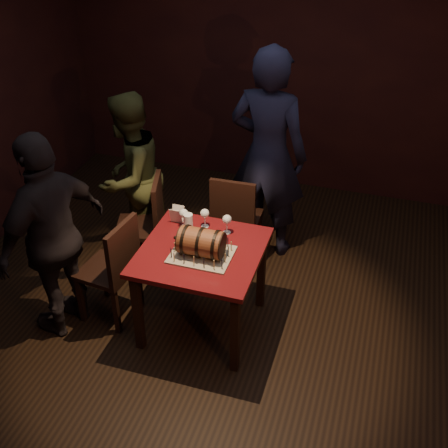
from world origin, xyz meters
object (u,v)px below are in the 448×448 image
Objects in this scene: pub_table at (202,262)px; wine_glass_left at (184,214)px; chair_left_front at (115,266)px; person_left_front at (54,237)px; wine_glass_mid at (205,214)px; person_back at (268,155)px; wine_glass_right at (227,220)px; barrel_cake at (201,242)px; person_left_rear at (130,177)px; chair_back at (235,217)px; pint_of_ale at (188,223)px; chair_left_rear at (148,221)px.

pub_table is 0.41m from wine_glass_left.
chair_left_front is at bearing -141.06° from wine_glass_left.
pub_table is 5.59× the size of wine_glass_left.
wine_glass_left is 0.99m from person_left_front.
wine_glass_mid is 0.17× the size of chair_left_front.
wine_glass_left is 0.68m from chair_left_front.
wine_glass_mid is at bearing 80.44° from person_back.
chair_left_front reaches higher than wine_glass_right.
person_left_front is (-1.08, -0.23, -0.03)m from barrel_cake.
chair_left_front is 1.02m from person_left_rear.
wine_glass_right is 0.17× the size of chair_left_front.
chair_left_front is 0.52m from person_left_front.
wine_glass_left is (-0.26, 0.32, 0.00)m from barrel_cake.
wine_glass_right is at bearing 3.18° from wine_glass_left.
person_left_rear is at bearing 139.74° from pub_table.
wine_glass_left is 0.17× the size of chair_back.
wine_glass_left is 0.08m from pint_of_ale.
barrel_cake is 2.36× the size of wine_glass_right.
pint_of_ale is 0.16× the size of chair_left_rear.
person_left_rear reaches higher than chair_left_rear.
wine_glass_left is 0.16m from wine_glass_mid.
pub_table is 0.97× the size of chair_left_rear.
person_back is (0.19, 0.37, 0.46)m from chair_back.
chair_back is 1.00× the size of chair_left_rear.
wine_glass_left is at bearing -112.07° from chair_back.
chair_back is at bearing 89.19° from pub_table.
chair_left_front is (-0.80, -0.39, -0.35)m from wine_glass_right.
chair_left_rear reaches higher than wine_glass_left.
wine_glass_mid is 0.76m from chair_left_rear.
wine_glass_left is at bearing -32.92° from chair_left_rear.
chair_left_rear is at bearing 160.76° from wine_glass_right.
person_left_front reaches higher than pint_of_ale.
pub_table is 6.00× the size of pint_of_ale.
pint_of_ale is at bearing 62.64° from person_left_rear.
pint_of_ale is at bearing 126.66° from barrel_cake.
wine_glass_mid is (0.16, 0.05, -0.00)m from wine_glass_left.
pub_table is at bearing -75.96° from wine_glass_mid.
chair_left_front is (-0.51, -0.32, -0.30)m from pint_of_ale.
chair_left_rear is 0.60× the size of person_left_rear.
chair_left_front is at bearing 27.53° from person_left_rear.
wine_glass_left is 0.17× the size of chair_left_rear.
person_left_rear reaches higher than chair_left_front.
person_left_front is at bearing -154.08° from wine_glass_right.
pint_of_ale is (-0.10, -0.09, -0.04)m from wine_glass_mid.
person_left_rear is 0.93× the size of person_left_front.
wine_glass_left is 0.10× the size of person_left_front.
pint_of_ale is at bearing -39.53° from wine_glass_left.
barrel_cake is 0.41× the size of chair_left_front.
person_back reaches higher than chair_back.
wine_glass_mid is 0.81m from chair_left_front.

